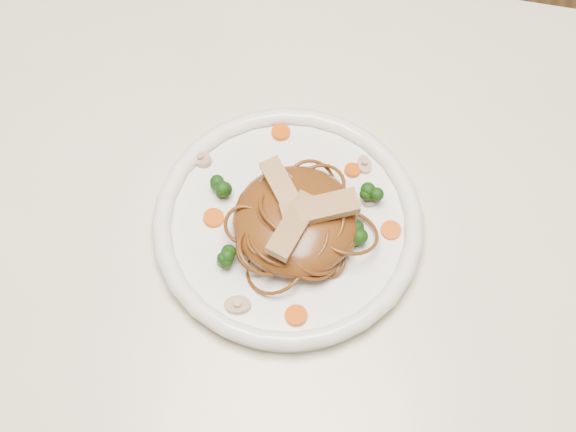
# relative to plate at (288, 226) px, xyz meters

# --- Properties ---
(ground) EXTENTS (4.00, 4.00, 0.00)m
(ground) POSITION_rel_plate_xyz_m (-0.01, -0.02, -0.76)
(ground) COLOR #54381D
(ground) RESTS_ON ground
(table) EXTENTS (1.20, 0.80, 0.75)m
(table) POSITION_rel_plate_xyz_m (-0.01, -0.02, -0.11)
(table) COLOR white
(table) RESTS_ON ground
(plate) EXTENTS (0.33, 0.33, 0.02)m
(plate) POSITION_rel_plate_xyz_m (0.00, 0.00, 0.00)
(plate) COLOR white
(plate) RESTS_ON table
(noodle_mound) EXTENTS (0.15, 0.15, 0.04)m
(noodle_mound) POSITION_rel_plate_xyz_m (0.01, -0.01, 0.03)
(noodle_mound) COLOR brown
(noodle_mound) RESTS_ON plate
(chicken_a) EXTENTS (0.08, 0.06, 0.01)m
(chicken_a) POSITION_rel_plate_xyz_m (0.03, -0.00, 0.06)
(chicken_a) COLOR tan
(chicken_a) RESTS_ON noodle_mound
(chicken_b) EXTENTS (0.06, 0.07, 0.01)m
(chicken_b) POSITION_rel_plate_xyz_m (-0.01, 0.01, 0.05)
(chicken_b) COLOR tan
(chicken_b) RESTS_ON noodle_mound
(chicken_c) EXTENTS (0.04, 0.08, 0.01)m
(chicken_c) POSITION_rel_plate_xyz_m (0.01, -0.03, 0.06)
(chicken_c) COLOR tan
(chicken_c) RESTS_ON noodle_mound
(broccoli_0) EXTENTS (0.03, 0.03, 0.03)m
(broccoli_0) POSITION_rel_plate_xyz_m (0.08, 0.04, 0.02)
(broccoli_0) COLOR #123C0C
(broccoli_0) RESTS_ON plate
(broccoli_1) EXTENTS (0.03, 0.03, 0.03)m
(broccoli_1) POSITION_rel_plate_xyz_m (-0.08, 0.02, 0.02)
(broccoli_1) COLOR #123C0C
(broccoli_1) RESTS_ON plate
(broccoli_2) EXTENTS (0.04, 0.04, 0.03)m
(broccoli_2) POSITION_rel_plate_xyz_m (-0.06, -0.06, 0.02)
(broccoli_2) COLOR #123C0C
(broccoli_2) RESTS_ON plate
(broccoli_3) EXTENTS (0.03, 0.03, 0.03)m
(broccoli_3) POSITION_rel_plate_xyz_m (0.07, -0.01, 0.02)
(broccoli_3) COLOR #123C0C
(broccoli_3) RESTS_ON plate
(carrot_0) EXTENTS (0.02, 0.02, 0.00)m
(carrot_0) POSITION_rel_plate_xyz_m (0.06, 0.08, 0.01)
(carrot_0) COLOR #EF5808
(carrot_0) RESTS_ON plate
(carrot_1) EXTENTS (0.03, 0.03, 0.00)m
(carrot_1) POSITION_rel_plate_xyz_m (-0.08, -0.01, 0.01)
(carrot_1) COLOR #EF5808
(carrot_1) RESTS_ON plate
(carrot_2) EXTENTS (0.03, 0.03, 0.00)m
(carrot_2) POSITION_rel_plate_xyz_m (0.11, 0.01, 0.01)
(carrot_2) COLOR #EF5808
(carrot_2) RESTS_ON plate
(carrot_3) EXTENTS (0.02, 0.02, 0.00)m
(carrot_3) POSITION_rel_plate_xyz_m (-0.03, 0.11, 0.01)
(carrot_3) COLOR #EF5808
(carrot_3) RESTS_ON plate
(carrot_4) EXTENTS (0.03, 0.03, 0.00)m
(carrot_4) POSITION_rel_plate_xyz_m (0.03, -0.10, 0.01)
(carrot_4) COLOR #EF5808
(carrot_4) RESTS_ON plate
(mushroom_0) EXTENTS (0.03, 0.03, 0.01)m
(mushroom_0) POSITION_rel_plate_xyz_m (-0.03, -0.10, 0.01)
(mushroom_0) COLOR beige
(mushroom_0) RESTS_ON plate
(mushroom_1) EXTENTS (0.03, 0.03, 0.01)m
(mushroom_1) POSITION_rel_plate_xyz_m (0.08, 0.05, 0.01)
(mushroom_1) COLOR beige
(mushroom_1) RESTS_ON plate
(mushroom_2) EXTENTS (0.03, 0.03, 0.01)m
(mushroom_2) POSITION_rel_plate_xyz_m (-0.11, 0.06, 0.01)
(mushroom_2) COLOR beige
(mushroom_2) RESTS_ON plate
(mushroom_3) EXTENTS (0.03, 0.03, 0.01)m
(mushroom_3) POSITION_rel_plate_xyz_m (0.07, 0.08, 0.01)
(mushroom_3) COLOR beige
(mushroom_3) RESTS_ON plate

